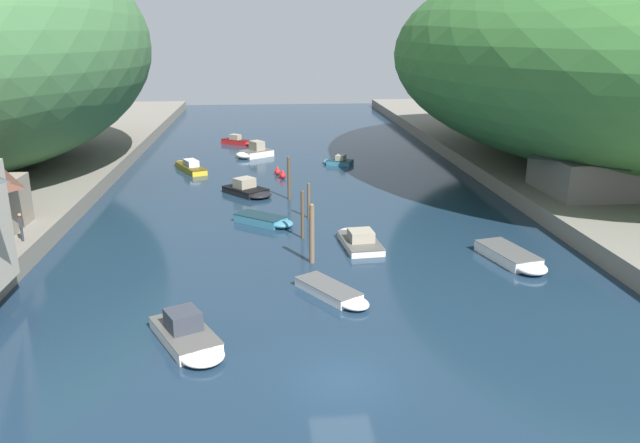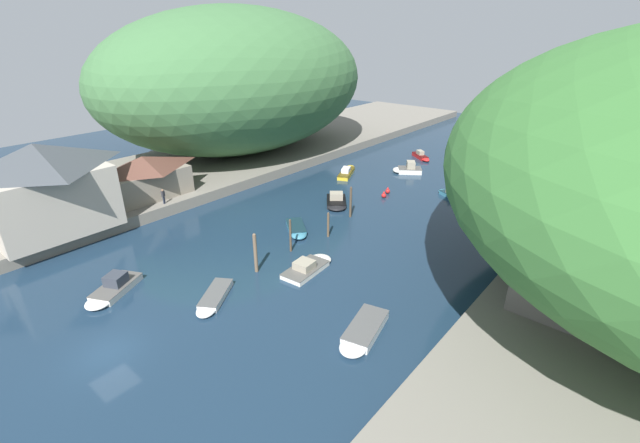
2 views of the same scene
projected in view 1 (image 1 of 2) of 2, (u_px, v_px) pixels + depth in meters
name	position (u px, v px, depth m)	size (l,w,h in m)	color
water_surface	(299.00, 191.00, 52.99)	(130.00, 130.00, 0.00)	#192D42
right_bank	(608.00, 178.00, 55.11)	(22.00, 120.00, 1.27)	slate
hillside_right	(611.00, 57.00, 56.12)	(38.24, 53.53, 19.12)	#387033
right_bank_cottage	(588.00, 161.00, 46.97)	(6.83, 7.80, 4.65)	slate
boat_red_skiff	(253.00, 152.00, 67.18)	(4.51, 4.05, 1.68)	silver
boat_mid_channel	(514.00, 258.00, 36.57)	(3.08, 5.69, 0.66)	white
boat_far_upstream	(239.00, 141.00, 74.47)	(4.42, 3.70, 1.18)	red
boat_near_quay	(335.00, 293.00, 31.89)	(3.88, 4.95, 0.51)	white
boat_small_dinghy	(249.00, 190.00, 51.78)	(4.60, 4.94, 1.35)	black
boat_cabin_cruiser	(189.00, 166.00, 60.99)	(4.07, 6.46, 1.15)	gold
boat_yellow_tender	(267.00, 220.00, 43.98)	(4.57, 4.09, 0.58)	teal
boat_moored_right	(337.00, 161.00, 63.52)	(3.43, 2.71, 1.01)	teal
boat_far_right_bank	(189.00, 337.00, 27.05)	(4.01, 5.46, 1.41)	silver
boat_navy_launch	(359.00, 239.00, 39.94)	(2.55, 5.53, 1.11)	silver
mooring_post_second	(312.00, 233.00, 36.28)	(0.31, 0.31, 3.63)	brown
mooring_post_middle	(302.00, 214.00, 40.62)	(0.22, 0.22, 3.26)	#4C3D2D
mooring_post_fourth	(309.00, 200.00, 45.17)	(0.23, 0.23, 2.62)	brown
mooring_post_farthest	(289.00, 178.00, 50.03)	(0.26, 0.26, 3.53)	#4C3D2D
channel_buoy_near	(283.00, 175.00, 57.38)	(0.59, 0.59, 0.89)	red
channel_buoy_far	(278.00, 171.00, 58.85)	(0.59, 0.59, 0.89)	red
person_by_boathouse	(21.00, 225.00, 36.43)	(0.33, 0.43, 1.69)	#282D3D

